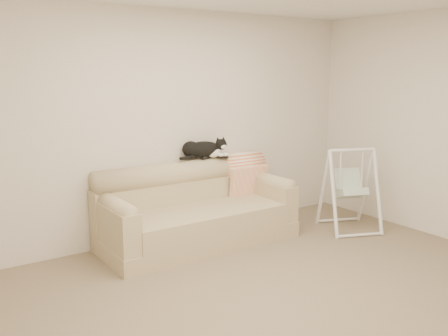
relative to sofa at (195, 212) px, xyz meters
name	(u,v)px	position (x,y,z in m)	size (l,w,h in m)	color
ground_plane	(287,294)	(-0.03, -1.62, -0.35)	(5.00, 5.00, 0.00)	#73614C
room_shell	(292,120)	(-0.03, -1.62, 1.18)	(5.04, 4.04, 2.60)	beige
sofa	(195,212)	(0.00, 0.00, 0.00)	(2.20, 0.93, 0.90)	tan
remote_a	(206,158)	(0.30, 0.25, 0.56)	(0.19, 0.11, 0.03)	black
remote_b	(221,157)	(0.49, 0.20, 0.56)	(0.15, 0.16, 0.02)	black
tuxedo_cat	(203,149)	(0.27, 0.25, 0.66)	(0.63, 0.31, 0.25)	black
throw_blanket	(242,168)	(0.82, 0.23, 0.37)	(0.54, 0.38, 0.58)	orange
baby_swing	(350,189)	(1.80, -0.66, 0.15)	(0.82, 0.84, 1.01)	white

